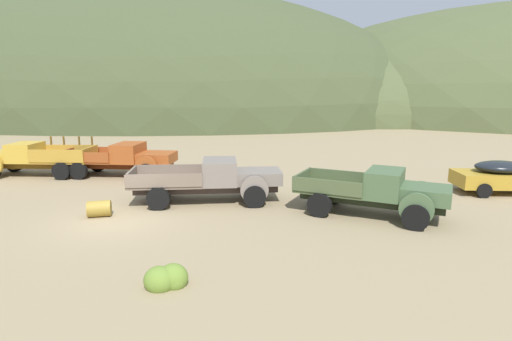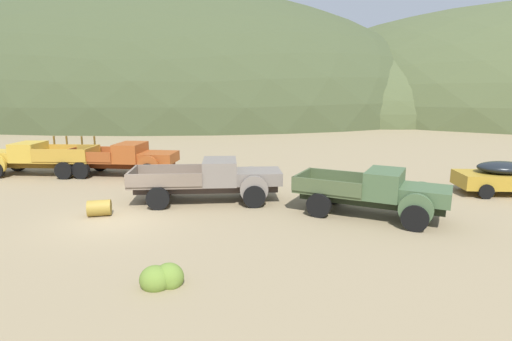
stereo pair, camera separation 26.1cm
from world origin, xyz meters
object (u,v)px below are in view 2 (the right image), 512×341
at_px(truck_faded_yellow, 32,158).
at_px(truck_primer_gray, 218,179).
at_px(car_mustard, 511,177).
at_px(truck_oxide_orange, 130,159).
at_px(oil_drum_tipped, 99,208).
at_px(truck_weathered_green, 382,193).

height_order(truck_faded_yellow, truck_primer_gray, truck_faded_yellow).
xyz_separation_m(truck_primer_gray, car_mustard, (13.25, 4.04, -0.18)).
relative_size(truck_oxide_orange, car_mustard, 1.27).
distance_m(car_mustard, oil_drum_tipped, 18.65).
height_order(truck_primer_gray, oil_drum_tipped, truck_primer_gray).
bearing_deg(oil_drum_tipped, car_mustard, 22.12).
height_order(truck_weathered_green, car_mustard, truck_weathered_green).
relative_size(truck_oxide_orange, oil_drum_tipped, 6.09).
distance_m(truck_oxide_orange, oil_drum_tipped, 7.56).
bearing_deg(car_mustard, truck_weathered_green, -150.78).
relative_size(truck_primer_gray, truck_weathered_green, 1.12).
bearing_deg(truck_faded_yellow, oil_drum_tipped, 133.94).
bearing_deg(truck_weathered_green, truck_oxide_orange, 174.21).
bearing_deg(truck_weathered_green, truck_primer_gray, -172.79).
bearing_deg(oil_drum_tipped, truck_faded_yellow, 142.95).
distance_m(truck_oxide_orange, truck_weathered_green, 14.33).
relative_size(truck_faded_yellow, oil_drum_tipped, 6.20).
relative_size(truck_primer_gray, car_mustard, 1.35).
bearing_deg(truck_oxide_orange, truck_primer_gray, -37.21).
xyz_separation_m(truck_faded_yellow, truck_primer_gray, (12.18, -3.18, -0.00)).
relative_size(truck_faded_yellow, truck_oxide_orange, 1.02).
bearing_deg(truck_primer_gray, oil_drum_tipped, -159.26).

